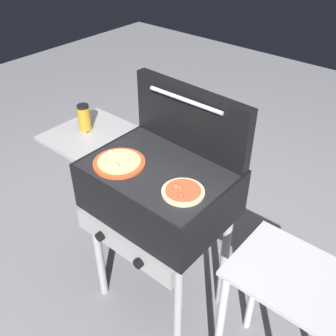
{
  "coord_description": "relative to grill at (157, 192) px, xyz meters",
  "views": [
    {
      "loc": [
        0.91,
        -1.02,
        1.89
      ],
      "look_at": [
        0.05,
        0.0,
        0.92
      ],
      "focal_mm": 41.42,
      "sensor_mm": 36.0,
      "label": 1
    }
  ],
  "objects": [
    {
      "name": "prep_table",
      "position": [
        0.67,
        0.0,
        -0.24
      ],
      "size": [
        0.44,
        0.36,
        0.72
      ],
      "color": "#B2B2B7",
      "rests_on": "ground_plane"
    },
    {
      "name": "grill",
      "position": [
        0.0,
        0.0,
        0.0
      ],
      "size": [
        0.96,
        0.53,
        0.9
      ],
      "color": "black",
      "rests_on": "ground_plane"
    },
    {
      "name": "pizza_pepperoni",
      "position": [
        0.2,
        -0.07,
        0.15
      ],
      "size": [
        0.17,
        0.17,
        0.04
      ],
      "color": "beige",
      "rests_on": "grill"
    },
    {
      "name": "grill_lid_open",
      "position": [
        0.01,
        0.22,
        0.3
      ],
      "size": [
        0.63,
        0.09,
        0.3
      ],
      "color": "black",
      "rests_on": "grill"
    },
    {
      "name": "ground_plane",
      "position": [
        0.01,
        0.0,
        -0.76
      ],
      "size": [
        8.0,
        8.0,
        0.0
      ],
      "primitive_type": "plane",
      "color": "gray"
    },
    {
      "name": "sauce_jar",
      "position": [
        -0.49,
        0.01,
        0.21
      ],
      "size": [
        0.06,
        0.06,
        0.14
      ],
      "color": "#B77A1E",
      "rests_on": "grill"
    },
    {
      "name": "pizza_cheese",
      "position": [
        -0.14,
        -0.09,
        0.15
      ],
      "size": [
        0.23,
        0.23,
        0.04
      ],
      "color": "#C64723",
      "rests_on": "grill"
    }
  ]
}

